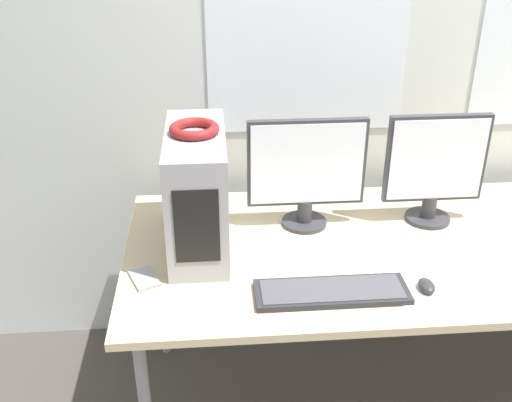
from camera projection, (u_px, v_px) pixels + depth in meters
wall_back at (440, 41)px, 2.43m from camera, size 8.00×0.07×2.70m
desk at (473, 250)px, 2.19m from camera, size 2.52×0.93×0.76m
pc_tower at (197, 191)px, 2.05m from camera, size 0.20×0.50×0.42m
headphones at (194, 129)px, 1.95m from camera, size 0.17×0.17×0.03m
monitor_main at (306, 171)px, 2.17m from camera, size 0.43×0.17×0.42m
monitor_right_near at (435, 167)px, 2.20m from camera, size 0.37×0.17×0.42m
keyboard at (332, 292)px, 1.87m from camera, size 0.48×0.15×0.02m
mouse at (427, 286)px, 1.89m from camera, size 0.05×0.08×0.03m
cell_phone at (144, 279)px, 1.94m from camera, size 0.12×0.14×0.01m
paper_sheet_left at (412, 277)px, 1.96m from camera, size 0.26×0.33×0.00m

